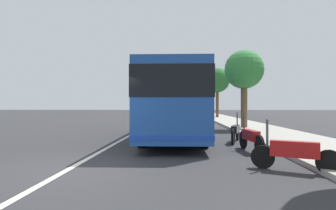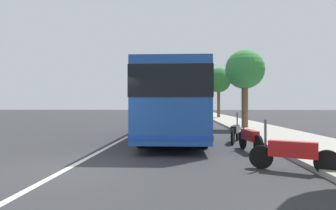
% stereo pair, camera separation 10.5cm
% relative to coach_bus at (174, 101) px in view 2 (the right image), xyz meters
% --- Properties ---
extents(ground_plane, '(220.00, 220.00, 0.00)m').
position_rel_coach_bus_xyz_m(ground_plane, '(-7.43, 2.39, -1.85)').
color(ground_plane, '#2D2D30').
extents(sidewalk_curb, '(110.00, 3.60, 0.14)m').
position_rel_coach_bus_xyz_m(sidewalk_curb, '(2.57, -5.39, -1.78)').
color(sidewalk_curb, '#9E998E').
rests_on(sidewalk_curb, ground).
extents(lane_divider_line, '(110.00, 0.16, 0.01)m').
position_rel_coach_bus_xyz_m(lane_divider_line, '(2.57, 2.39, -1.85)').
color(lane_divider_line, silver).
rests_on(lane_divider_line, ground).
extents(coach_bus, '(11.81, 2.83, 3.16)m').
position_rel_coach_bus_xyz_m(coach_bus, '(0.00, 0.00, 0.00)').
color(coach_bus, '#1E4C9E').
rests_on(coach_bus, ground).
extents(motorcycle_mid_row, '(0.92, 1.87, 1.24)m').
position_rel_coach_bus_xyz_m(motorcycle_mid_row, '(-7.43, -3.10, -1.39)').
color(motorcycle_mid_row, black).
rests_on(motorcycle_mid_row, ground).
extents(motorcycle_angled, '(2.17, 0.37, 1.28)m').
position_rel_coach_bus_xyz_m(motorcycle_angled, '(-4.66, -2.76, -1.37)').
color(motorcycle_angled, black).
rests_on(motorcycle_angled, ground).
extents(motorcycle_nearest_curb, '(2.17, 0.76, 1.28)m').
position_rel_coach_bus_xyz_m(motorcycle_nearest_curb, '(-2.15, -2.73, -1.37)').
color(motorcycle_nearest_curb, black).
rests_on(motorcycle_nearest_curb, ground).
extents(car_behind_bus, '(4.62, 1.96, 1.58)m').
position_rel_coach_bus_xyz_m(car_behind_bus, '(35.64, -0.68, -1.10)').
color(car_behind_bus, gold).
rests_on(car_behind_bus, ground).
extents(car_oncoming, '(4.68, 2.10, 1.35)m').
position_rel_coach_bus_xyz_m(car_oncoming, '(32.01, 5.65, -1.19)').
color(car_oncoming, red).
rests_on(car_oncoming, ground).
extents(roadside_tree_mid_block, '(2.64, 2.64, 5.40)m').
position_rel_coach_bus_xyz_m(roadside_tree_mid_block, '(4.67, -4.62, 2.15)').
color(roadside_tree_mid_block, brown).
rests_on(roadside_tree_mid_block, ground).
extents(roadside_tree_far_block, '(3.22, 3.22, 6.61)m').
position_rel_coach_bus_xyz_m(roadside_tree_far_block, '(21.65, -4.95, 3.10)').
color(roadside_tree_far_block, brown).
rests_on(roadside_tree_far_block, ground).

